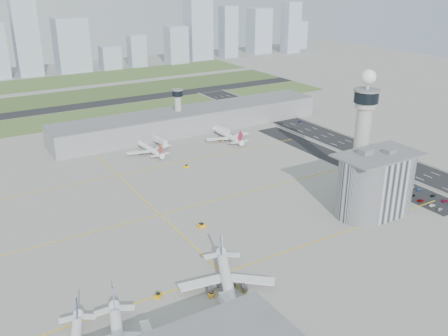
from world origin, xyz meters
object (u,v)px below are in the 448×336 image
jet_bridge_far_1 (216,129)px  car_lot_9 (420,189)px  car_hw_2 (300,122)px  tug_5 (221,139)px  admin_building (375,184)px  car_lot_2 (421,200)px  car_lot_5 (392,187)px  car_lot_0 (440,209)px  airplane_far_a (149,145)px  tug_3 (201,225)px  car_lot_8 (433,195)px  airplane_far_b (227,132)px  tug_1 (212,294)px  tug_4 (186,166)px  airplane_near_c (227,276)px  car_lot_10 (411,187)px  tug_2 (158,295)px  control_tower (364,124)px  car_lot_11 (400,182)px  car_lot_7 (445,201)px  jet_bridge_far_0 (154,140)px  car_lot_1 (432,205)px  secondary_tower (178,107)px  car_lot_4 (399,191)px  car_hw_1 (371,154)px  jet_bridge_near_2 (238,322)px  car_lot_3 (411,195)px

jet_bridge_far_1 → car_lot_9: bearing=5.8°
car_hw_2 → tug_5: bearing=176.2°
admin_building → car_lot_2: (30.94, -4.56, -14.71)m
admin_building → car_lot_5: 38.38m
car_lot_0 → car_lot_5: 31.68m
airplane_far_a → jet_bridge_far_1: bearing=-78.8°
tug_3 → car_hw_2: size_ratio=0.88×
admin_building → car_lot_8: (41.65, -3.87, -14.73)m
tug_5 → airplane_far_b: bearing=6.8°
tug_1 → car_lot_2: tug_1 is taller
tug_4 → airplane_near_c: bearing=145.8°
airplane_far_a → car_lot_8: (102.11, -142.57, -4.74)m
airplane_near_c → tug_4: (44.96, 120.57, -5.26)m
airplane_far_a → car_lot_9: 168.44m
car_lot_10 → tug_2: bearing=90.6°
control_tower → car_lot_11: 42.24m
admin_building → car_lot_7: bearing=-15.4°
car_lot_0 → car_lot_11: (10.46, 33.75, 0.03)m
car_lot_0 → car_lot_11: 35.33m
jet_bridge_far_0 → airplane_near_c: bearing=-25.1°
admin_building → tug_4: 115.28m
control_tower → car_lot_10: size_ratio=15.71×
airplane_far_a → car_lot_1: size_ratio=9.77×
car_lot_9 → car_lot_10: car_lot_9 is taller
tug_3 → car_hw_2: (151.35, 112.17, -0.48)m
admin_building → tug_1: bearing=-169.8°
secondary_tower → jet_bridge_far_0: bearing=-147.3°
control_tower → jet_bridge_far_0: 145.99m
car_hw_2 → airplane_far_a: bearing=172.9°
airplane_far_a → tug_5: size_ratio=10.36×
car_lot_9 → car_lot_11: (-1.07, 12.20, 0.01)m
car_lot_4 → car_lot_5: car_lot_5 is taller
car_lot_9 → car_lot_10: size_ratio=0.94×
car_lot_2 → car_hw_2: bearing=-20.9°
control_tower → tug_2: (-140.35, -38.81, -34.17)m
tug_3 → car_lot_8: bearing=66.1°
car_lot_9 → car_hw_1: (20.46, 54.39, -0.03)m
airplane_near_c → tug_5: 178.71m
tug_1 → tug_2: tug_1 is taller
jet_bridge_near_2 → airplane_far_b: bearing=-20.7°
car_lot_1 → car_lot_9: bearing=-33.2°
car_lot_0 → car_lot_10: car_lot_0 is taller
car_lot_2 → jet_bridge_far_0: bearing=21.3°
secondary_tower → admin_building: 173.43m
tug_1 → tug_5: (96.83, 154.27, 0.14)m
car_lot_4 → tug_1: bearing=111.3°
jet_bridge_near_2 → car_lot_8: size_ratio=4.18×
car_lot_5 → car_lot_3: bearing=-176.9°
control_tower → jet_bridge_near_2: 146.36m
jet_bridge_far_1 → tug_1: jet_bridge_far_1 is taller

